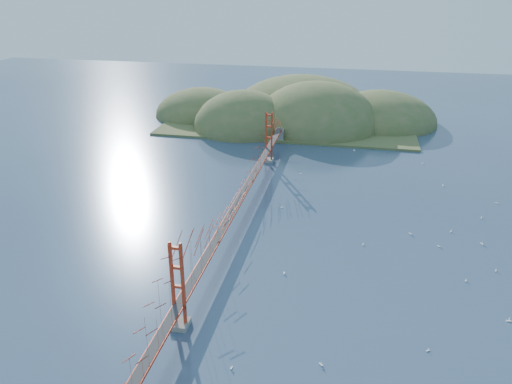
% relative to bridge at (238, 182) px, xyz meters
% --- Properties ---
extents(ground, '(320.00, 320.00, 0.00)m').
position_rel_bridge_xyz_m(ground, '(0.00, -0.18, -7.01)').
color(ground, '#324765').
rests_on(ground, ground).
extents(bridge, '(2.20, 94.40, 12.00)m').
position_rel_bridge_xyz_m(bridge, '(0.00, 0.00, 0.00)').
color(bridge, gray).
rests_on(bridge, ground).
extents(far_headlands, '(84.00, 58.00, 25.00)m').
position_rel_bridge_xyz_m(far_headlands, '(2.21, 68.33, -7.01)').
color(far_headlands, olive).
rests_on(far_headlands, ground).
extents(sailboat_11, '(0.65, 0.65, 0.70)m').
position_rel_bridge_xyz_m(sailboat_11, '(40.26, -1.17, -6.85)').
color(sailboat_11, white).
rests_on(sailboat_11, ground).
extents(sailboat_1, '(0.58, 0.58, 0.60)m').
position_rel_bridge_xyz_m(sailboat_1, '(33.43, -3.39, -6.87)').
color(sailboat_1, white).
rests_on(sailboat_1, ground).
extents(sailboat_9, '(0.56, 0.57, 0.64)m').
position_rel_bridge_xyz_m(sailboat_9, '(42.10, 8.68, -6.86)').
color(sailboat_9, white).
rests_on(sailboat_9, ground).
extents(sailboat_16, '(0.68, 0.68, 0.72)m').
position_rel_bridge_xyz_m(sailboat_16, '(29.33, 0.03, -6.85)').
color(sailboat_16, white).
rests_on(sailboat_16, ground).
extents(sailboat_10, '(0.46, 0.52, 0.59)m').
position_rel_bridge_xyz_m(sailboat_10, '(7.83, -35.82, -6.87)').
color(sailboat_10, white).
rests_on(sailboat_10, ground).
extents(sailboat_5, '(0.49, 0.52, 0.58)m').
position_rel_bridge_xyz_m(sailboat_5, '(40.65, -9.14, -6.87)').
color(sailboat_5, white).
rests_on(sailboat_5, ground).
extents(sailboat_6, '(0.64, 0.64, 0.67)m').
position_rel_bridge_xyz_m(sailboat_6, '(17.36, -33.35, -6.86)').
color(sailboat_6, white).
rests_on(sailboat_6, ground).
extents(sailboat_2, '(0.63, 0.52, 0.73)m').
position_rel_bridge_xyz_m(sailboat_2, '(39.56, -21.10, -6.85)').
color(sailboat_2, white).
rests_on(sailboat_2, ground).
extents(sailboat_3, '(0.57, 0.57, 0.61)m').
position_rel_bridge_xyz_m(sailboat_3, '(6.83, 5.93, -6.87)').
color(sailboat_3, white).
rests_on(sailboat_3, ground).
extents(sailboat_0, '(0.52, 0.57, 0.64)m').
position_rel_bridge_xyz_m(sailboat_0, '(10.61, -15.95, -6.86)').
color(sailboat_0, white).
rests_on(sailboat_0, ground).
extents(sailboat_12, '(0.65, 0.65, 0.73)m').
position_rel_bridge_xyz_m(sailboat_12, '(19.15, 41.82, -6.85)').
color(sailboat_12, white).
rests_on(sailboat_12, ground).
extents(sailboat_13, '(0.57, 0.57, 0.60)m').
position_rel_bridge_xyz_m(sailboat_13, '(29.16, -28.65, -6.87)').
color(sailboat_13, white).
rests_on(sailboat_13, ground).
extents(sailboat_7, '(0.51, 0.47, 0.58)m').
position_rel_bridge_xyz_m(sailboat_7, '(34.66, 35.35, -6.87)').
color(sailboat_7, white).
rests_on(sailboat_7, ground).
extents(sailboat_17, '(0.61, 0.59, 0.69)m').
position_rel_bridge_xyz_m(sailboat_17, '(46.18, 15.94, -6.86)').
color(sailboat_17, white).
rests_on(sailboat_17, ground).
extents(sailboat_4, '(0.54, 0.55, 0.62)m').
position_rel_bridge_xyz_m(sailboat_4, '(36.05, 2.22, -6.87)').
color(sailboat_4, white).
rests_on(sailboat_4, ground).
extents(sailboat_14, '(0.42, 0.49, 0.56)m').
position_rel_bridge_xyz_m(sailboat_14, '(21.69, -5.16, -6.87)').
color(sailboat_14, white).
rests_on(sailboat_14, ground).
extents(sailboat_15, '(0.45, 0.52, 0.59)m').
position_rel_bridge_xyz_m(sailboat_15, '(37.50, 23.03, -6.87)').
color(sailboat_15, white).
rests_on(sailboat_15, ground).
extents(sailboat_extra_0, '(0.52, 0.46, 0.60)m').
position_rel_bridge_xyz_m(sailboat_extra_0, '(8.18, 23.73, -6.87)').
color(sailboat_extra_0, white).
rests_on(sailboat_extra_0, ground).
extents(sailboat_extra_1, '(0.50, 0.53, 0.59)m').
position_rel_bridge_xyz_m(sailboat_extra_1, '(35.94, -12.75, -6.87)').
color(sailboat_extra_1, white).
rests_on(sailboat_extra_1, ground).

